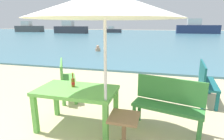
{
  "coord_description": "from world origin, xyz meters",
  "views": [
    {
      "loc": [
        1.19,
        -1.88,
        1.87
      ],
      "look_at": [
        -0.1,
        3.0,
        0.6
      ],
      "focal_mm": 29.37,
      "sensor_mm": 36.0,
      "label": 1
    }
  ],
  "objects_px": {
    "boat_sailboat": "(29,28)",
    "bench_teal_center": "(206,80)",
    "side_table_wood": "(124,127)",
    "bench_green_left": "(66,77)",
    "patio_umbrella": "(105,5)",
    "swimmer_person": "(98,49)",
    "beer_bottle_amber": "(73,82)",
    "picnic_table_green": "(77,95)",
    "boat_ferry": "(71,29)",
    "bench_green_right": "(168,102)",
    "boat_fishing_trawler": "(197,28)",
    "boat_tanker": "(112,30)"
  },
  "relations": [
    {
      "from": "boat_sailboat",
      "to": "picnic_table_green",
      "type": "bearing_deg",
      "value": -50.45
    },
    {
      "from": "boat_ferry",
      "to": "side_table_wood",
      "type": "bearing_deg",
      "value": -61.57
    },
    {
      "from": "boat_ferry",
      "to": "patio_umbrella",
      "type": "bearing_deg",
      "value": -61.97
    },
    {
      "from": "picnic_table_green",
      "to": "bench_teal_center",
      "type": "relative_size",
      "value": 1.14
    },
    {
      "from": "picnic_table_green",
      "to": "bench_green_right",
      "type": "distance_m",
      "value": 1.63
    },
    {
      "from": "bench_green_left",
      "to": "swimmer_person",
      "type": "bearing_deg",
      "value": 103.03
    },
    {
      "from": "beer_bottle_amber",
      "to": "boat_ferry",
      "type": "distance_m",
      "value": 34.51
    },
    {
      "from": "boat_ferry",
      "to": "boat_tanker",
      "type": "height_order",
      "value": "boat_ferry"
    },
    {
      "from": "boat_ferry",
      "to": "boat_tanker",
      "type": "distance_m",
      "value": 8.71
    },
    {
      "from": "picnic_table_green",
      "to": "bench_teal_center",
      "type": "distance_m",
      "value": 3.19
    },
    {
      "from": "bench_green_left",
      "to": "beer_bottle_amber",
      "type": "bearing_deg",
      "value": -55.61
    },
    {
      "from": "side_table_wood",
      "to": "bench_green_left",
      "type": "relative_size",
      "value": 0.44
    },
    {
      "from": "bench_teal_center",
      "to": "swimmer_person",
      "type": "distance_m",
      "value": 8.7
    },
    {
      "from": "boat_sailboat",
      "to": "bench_teal_center",
      "type": "bearing_deg",
      "value": -46.36
    },
    {
      "from": "bench_green_right",
      "to": "boat_sailboat",
      "type": "distance_m",
      "value": 45.35
    },
    {
      "from": "swimmer_person",
      "to": "boat_tanker",
      "type": "distance_m",
      "value": 27.25
    },
    {
      "from": "beer_bottle_amber",
      "to": "swimmer_person",
      "type": "height_order",
      "value": "beer_bottle_amber"
    },
    {
      "from": "picnic_table_green",
      "to": "side_table_wood",
      "type": "relative_size",
      "value": 2.59
    },
    {
      "from": "side_table_wood",
      "to": "boat_fishing_trawler",
      "type": "height_order",
      "value": "boat_fishing_trawler"
    },
    {
      "from": "bench_teal_center",
      "to": "swimmer_person",
      "type": "relative_size",
      "value": 3.0
    },
    {
      "from": "swimmer_person",
      "to": "bench_green_right",
      "type": "bearing_deg",
      "value": -63.44
    },
    {
      "from": "bench_green_left",
      "to": "bench_teal_center",
      "type": "bearing_deg",
      "value": 10.87
    },
    {
      "from": "picnic_table_green",
      "to": "bench_green_left",
      "type": "bearing_deg",
      "value": 125.61
    },
    {
      "from": "bench_green_right",
      "to": "side_table_wood",
      "type": "bearing_deg",
      "value": -132.37
    },
    {
      "from": "beer_bottle_amber",
      "to": "picnic_table_green",
      "type": "bearing_deg",
      "value": -41.1
    },
    {
      "from": "bench_green_left",
      "to": "boat_tanker",
      "type": "xyz_separation_m",
      "value": [
        -7.69,
        34.21,
        0.01
      ]
    },
    {
      "from": "beer_bottle_amber",
      "to": "swimmer_person",
      "type": "distance_m",
      "value": 9.22
    },
    {
      "from": "beer_bottle_amber",
      "to": "boat_sailboat",
      "type": "distance_m",
      "value": 44.46
    },
    {
      "from": "bench_teal_center",
      "to": "bench_green_left",
      "type": "xyz_separation_m",
      "value": [
        -3.45,
        -0.66,
        0.0
      ]
    },
    {
      "from": "picnic_table_green",
      "to": "boat_ferry",
      "type": "relative_size",
      "value": 0.21
    },
    {
      "from": "picnic_table_green",
      "to": "boat_sailboat",
      "type": "bearing_deg",
      "value": 129.55
    },
    {
      "from": "beer_bottle_amber",
      "to": "boat_ferry",
      "type": "relative_size",
      "value": 0.04
    },
    {
      "from": "patio_umbrella",
      "to": "side_table_wood",
      "type": "relative_size",
      "value": 4.26
    },
    {
      "from": "beer_bottle_amber",
      "to": "boat_ferry",
      "type": "xyz_separation_m",
      "value": [
        -15.81,
        30.68,
        0.08
      ]
    },
    {
      "from": "bench_green_left",
      "to": "boat_fishing_trawler",
      "type": "height_order",
      "value": "boat_fishing_trawler"
    },
    {
      "from": "patio_umbrella",
      "to": "swimmer_person",
      "type": "height_order",
      "value": "patio_umbrella"
    },
    {
      "from": "beer_bottle_amber",
      "to": "boat_tanker",
      "type": "distance_m",
      "value": 36.43
    },
    {
      "from": "patio_umbrella",
      "to": "boat_sailboat",
      "type": "relative_size",
      "value": 0.35
    },
    {
      "from": "patio_umbrella",
      "to": "boat_fishing_trawler",
      "type": "xyz_separation_m",
      "value": [
        7.33,
        36.59,
        -1.03
      ]
    },
    {
      "from": "bench_teal_center",
      "to": "bench_green_left",
      "type": "height_order",
      "value": "same"
    },
    {
      "from": "patio_umbrella",
      "to": "boat_tanker",
      "type": "height_order",
      "value": "patio_umbrella"
    },
    {
      "from": "patio_umbrella",
      "to": "boat_tanker",
      "type": "distance_m",
      "value": 37.05
    },
    {
      "from": "picnic_table_green",
      "to": "patio_umbrella",
      "type": "xyz_separation_m",
      "value": [
        0.64,
        -0.33,
        1.47
      ]
    },
    {
      "from": "swimmer_person",
      "to": "boat_sailboat",
      "type": "distance_m",
      "value": 36.19
    },
    {
      "from": "boat_ferry",
      "to": "picnic_table_green",
      "type": "bearing_deg",
      "value": -62.65
    },
    {
      "from": "bench_teal_center",
      "to": "bench_green_right",
      "type": "xyz_separation_m",
      "value": [
        -0.94,
        -1.6,
        0.0
      ]
    },
    {
      "from": "boat_tanker",
      "to": "beer_bottle_amber",
      "type": "bearing_deg",
      "value": -76.48
    },
    {
      "from": "side_table_wood",
      "to": "boat_ferry",
      "type": "height_order",
      "value": "boat_ferry"
    },
    {
      "from": "beer_bottle_amber",
      "to": "side_table_wood",
      "type": "distance_m",
      "value": 1.23
    },
    {
      "from": "swimmer_person",
      "to": "boat_ferry",
      "type": "relative_size",
      "value": 0.06
    }
  ]
}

